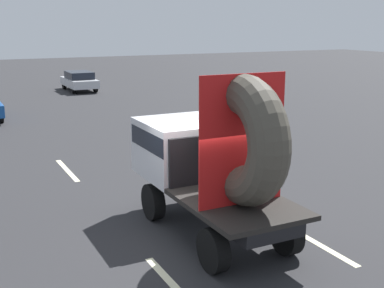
% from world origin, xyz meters
% --- Properties ---
extents(ground_plane, '(120.00, 120.00, 0.00)m').
position_xyz_m(ground_plane, '(0.00, 0.00, 0.00)').
color(ground_plane, '#28282B').
extents(flatbed_truck, '(2.02, 4.88, 3.68)m').
position_xyz_m(flatbed_truck, '(0.33, 0.31, 1.78)').
color(flatbed_truck, black).
rests_on(flatbed_truck, ground_plane).
extents(lane_dash_left_far, '(0.16, 2.69, 0.01)m').
position_xyz_m(lane_dash_left_far, '(-1.42, 6.56, 0.00)').
color(lane_dash_left_far, beige).
rests_on(lane_dash_left_far, ground_plane).
extents(lane_dash_right_near, '(0.16, 2.18, 0.01)m').
position_xyz_m(lane_dash_right_near, '(2.08, -1.50, 0.00)').
color(lane_dash_right_near, beige).
rests_on(lane_dash_right_near, ground_plane).
extents(lane_dash_right_far, '(0.16, 2.48, 0.01)m').
position_xyz_m(lane_dash_right_far, '(2.08, 6.07, 0.00)').
color(lane_dash_right_far, beige).
rests_on(lane_dash_right_far, ground_plane).
extents(oncoming_car, '(1.75, 4.07, 1.33)m').
position_xyz_m(oncoming_car, '(3.93, 25.64, 0.71)').
color(oncoming_car, black).
rests_on(oncoming_car, ground_plane).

